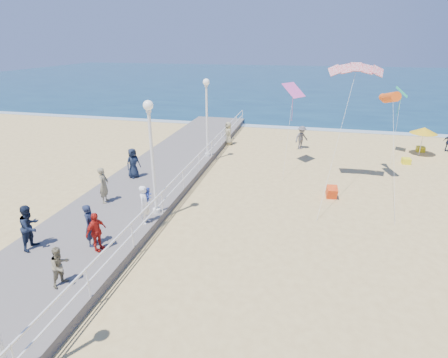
% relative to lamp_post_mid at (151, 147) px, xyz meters
% --- Properties ---
extents(ground, '(160.00, 160.00, 0.00)m').
position_rel_lamp_post_mid_xyz_m(ground, '(5.35, 0.00, -3.66)').
color(ground, '#DBBD72').
rests_on(ground, ground).
extents(ocean, '(160.00, 90.00, 0.05)m').
position_rel_lamp_post_mid_xyz_m(ocean, '(5.35, 65.00, -3.65)').
color(ocean, '#0B2E47').
rests_on(ocean, ground).
extents(surf_line, '(160.00, 1.20, 0.04)m').
position_rel_lamp_post_mid_xyz_m(surf_line, '(5.35, 20.50, -3.63)').
color(surf_line, silver).
rests_on(surf_line, ground).
extents(boardwalk, '(5.00, 44.00, 0.40)m').
position_rel_lamp_post_mid_xyz_m(boardwalk, '(-2.15, 0.00, -3.46)').
color(boardwalk, slate).
rests_on(boardwalk, ground).
extents(railing, '(0.05, 42.00, 0.55)m').
position_rel_lamp_post_mid_xyz_m(railing, '(0.30, 0.00, -2.41)').
color(railing, white).
rests_on(railing, boardwalk).
extents(lamp_post_mid, '(0.44, 0.44, 5.32)m').
position_rel_lamp_post_mid_xyz_m(lamp_post_mid, '(0.00, 0.00, 0.00)').
color(lamp_post_mid, white).
rests_on(lamp_post_mid, boardwalk).
extents(lamp_post_far, '(0.44, 0.44, 5.32)m').
position_rel_lamp_post_mid_xyz_m(lamp_post_far, '(0.00, 9.00, 0.00)').
color(lamp_post_far, white).
rests_on(lamp_post_far, boardwalk).
extents(woman_holding_toddler, '(0.50, 0.69, 1.78)m').
position_rel_lamp_post_mid_xyz_m(woman_holding_toddler, '(-0.05, -1.01, -2.37)').
color(woman_holding_toddler, white).
rests_on(woman_holding_toddler, boardwalk).
extents(toddler_held, '(0.35, 0.42, 0.80)m').
position_rel_lamp_post_mid_xyz_m(toddler_held, '(0.10, -0.86, -2.01)').
color(toddler_held, blue).
rests_on(toddler_held, boardwalk).
extents(spectator_0, '(0.52, 0.70, 1.76)m').
position_rel_lamp_post_mid_xyz_m(spectator_0, '(-1.35, -3.21, -2.38)').
color(spectator_0, '#1B233C').
rests_on(spectator_0, boardwalk).
extents(spectator_1, '(0.71, 0.81, 1.43)m').
position_rel_lamp_post_mid_xyz_m(spectator_1, '(-0.95, -5.63, -2.55)').
color(spectator_1, '#7C7255').
rests_on(spectator_1, boardwalk).
extents(spectator_3, '(0.64, 1.02, 1.62)m').
position_rel_lamp_post_mid_xyz_m(spectator_3, '(-0.92, -3.52, -2.45)').
color(spectator_3, red).
rests_on(spectator_3, boardwalk).
extents(spectator_4, '(0.95, 1.05, 1.80)m').
position_rel_lamp_post_mid_xyz_m(spectator_4, '(-3.15, 3.97, -2.36)').
color(spectator_4, '#172032').
rests_on(spectator_4, boardwalk).
extents(spectator_6, '(0.56, 0.74, 1.85)m').
position_rel_lamp_post_mid_xyz_m(spectator_6, '(-2.99, 0.50, -2.34)').
color(spectator_6, '#827959').
rests_on(spectator_6, boardwalk).
extents(spectator_7, '(0.74, 0.92, 1.83)m').
position_rel_lamp_post_mid_xyz_m(spectator_7, '(-3.53, -3.93, -2.34)').
color(spectator_7, '#182035').
rests_on(spectator_7, boardwalk).
extents(beach_walker_a, '(1.33, 1.31, 1.84)m').
position_rel_lamp_post_mid_xyz_m(beach_walker_a, '(6.40, 13.61, -2.74)').
color(beach_walker_a, '#555459').
rests_on(beach_walker_a, ground).
extents(beach_walker_c, '(1.05, 1.10, 1.90)m').
position_rel_lamp_post_mid_xyz_m(beach_walker_c, '(0.52, 13.47, -2.71)').
color(beach_walker_c, '#99906A').
rests_on(beach_walker_c, ground).
extents(box_kite, '(0.62, 0.76, 0.74)m').
position_rel_lamp_post_mid_xyz_m(box_kite, '(8.31, 4.48, -3.36)').
color(box_kite, red).
rests_on(box_kite, ground).
extents(beach_umbrella, '(1.90, 1.90, 2.14)m').
position_rel_lamp_post_mid_xyz_m(beach_umbrella, '(15.11, 13.91, -1.75)').
color(beach_umbrella, white).
rests_on(beach_umbrella, ground).
extents(beach_chair_left, '(0.55, 0.55, 0.40)m').
position_rel_lamp_post_mid_xyz_m(beach_chair_left, '(15.48, 14.97, -3.46)').
color(beach_chair_left, yellow).
rests_on(beach_chair_left, ground).
extents(beach_chair_right, '(0.55, 0.55, 0.40)m').
position_rel_lamp_post_mid_xyz_m(beach_chair_right, '(13.69, 11.62, -3.46)').
color(beach_chair_right, yellow).
rests_on(beach_chair_right, ground).
extents(kite_parafoil, '(2.87, 0.94, 0.65)m').
position_rel_lamp_post_mid_xyz_m(kite_parafoil, '(8.99, 6.80, 3.08)').
color(kite_parafoil, red).
extents(kite_windsock, '(0.99, 2.57, 1.06)m').
position_rel_lamp_post_mid_xyz_m(kite_windsock, '(11.15, 7.75, 1.41)').
color(kite_windsock, '#E85213').
extents(kite_diamond_pink, '(1.57, 1.65, 0.84)m').
position_rel_lamp_post_mid_xyz_m(kite_diamond_pink, '(5.68, 9.36, 1.44)').
color(kite_diamond_pink, '#E253AC').
extents(kite_diamond_green, '(1.10, 1.26, 0.69)m').
position_rel_lamp_post_mid_xyz_m(kite_diamond_green, '(13.07, 13.65, 0.99)').
color(kite_diamond_green, '#26B26F').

